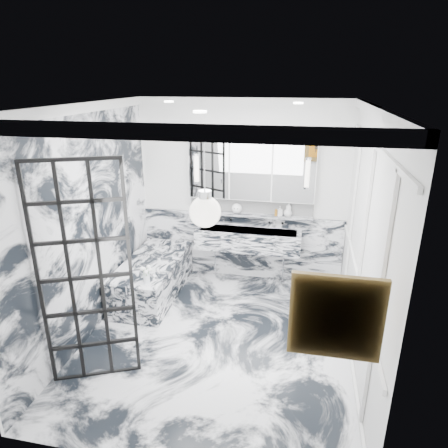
% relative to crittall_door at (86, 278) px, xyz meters
% --- Properties ---
extents(floor, '(3.60, 3.60, 0.00)m').
position_rel_crittall_door_xyz_m(floor, '(1.14, 0.87, -1.19)').
color(floor, silver).
rests_on(floor, ground).
extents(ceiling, '(3.60, 3.60, 0.00)m').
position_rel_crittall_door_xyz_m(ceiling, '(1.14, 0.87, 1.61)').
color(ceiling, white).
rests_on(ceiling, wall_back).
extents(wall_back, '(3.60, 0.00, 3.60)m').
position_rel_crittall_door_xyz_m(wall_back, '(1.14, 2.67, 0.21)').
color(wall_back, white).
rests_on(wall_back, floor).
extents(wall_front, '(3.60, 0.00, 3.60)m').
position_rel_crittall_door_xyz_m(wall_front, '(1.14, -0.93, 0.21)').
color(wall_front, white).
rests_on(wall_front, floor).
extents(wall_left, '(0.00, 3.60, 3.60)m').
position_rel_crittall_door_xyz_m(wall_left, '(-0.46, 0.87, 0.21)').
color(wall_left, white).
rests_on(wall_left, floor).
extents(wall_right, '(0.00, 3.60, 3.60)m').
position_rel_crittall_door_xyz_m(wall_right, '(2.74, 0.87, 0.21)').
color(wall_right, white).
rests_on(wall_right, floor).
extents(marble_clad_back, '(3.18, 0.05, 1.05)m').
position_rel_crittall_door_xyz_m(marble_clad_back, '(1.14, 2.65, -0.66)').
color(marble_clad_back, silver).
rests_on(marble_clad_back, floor).
extents(marble_clad_left, '(0.02, 3.56, 2.68)m').
position_rel_crittall_door_xyz_m(marble_clad_left, '(-0.45, 0.87, 0.15)').
color(marble_clad_left, silver).
rests_on(marble_clad_left, floor).
extents(panel_molding, '(0.03, 3.40, 2.30)m').
position_rel_crittall_door_xyz_m(panel_molding, '(2.72, 0.87, 0.11)').
color(panel_molding, white).
rests_on(panel_molding, floor).
extents(soap_bottle_a, '(0.09, 0.09, 0.23)m').
position_rel_crittall_door_xyz_m(soap_bottle_a, '(1.87, 2.58, 0.02)').
color(soap_bottle_a, '#8C5919').
rests_on(soap_bottle_a, ledge).
extents(soap_bottle_b, '(0.09, 0.09, 0.15)m').
position_rel_crittall_door_xyz_m(soap_bottle_b, '(1.74, 2.58, -0.02)').
color(soap_bottle_b, '#4C4C51').
rests_on(soap_bottle_b, ledge).
extents(soap_bottle_c, '(0.13, 0.13, 0.16)m').
position_rel_crittall_door_xyz_m(soap_bottle_c, '(1.86, 2.58, -0.02)').
color(soap_bottle_c, silver).
rests_on(soap_bottle_c, ledge).
extents(face_pot, '(0.16, 0.16, 0.16)m').
position_rel_crittall_door_xyz_m(face_pot, '(1.08, 2.58, -0.02)').
color(face_pot, white).
rests_on(face_pot, ledge).
extents(amber_bottle, '(0.04, 0.04, 0.10)m').
position_rel_crittall_door_xyz_m(amber_bottle, '(1.68, 2.58, -0.05)').
color(amber_bottle, '#8C5919').
rests_on(amber_bottle, ledge).
extents(flower_vase, '(0.08, 0.08, 0.12)m').
position_rel_crittall_door_xyz_m(flower_vase, '(0.16, 1.11, -0.58)').
color(flower_vase, silver).
rests_on(flower_vase, bathtub).
extents(crittall_door, '(0.82, 0.39, 2.37)m').
position_rel_crittall_door_xyz_m(crittall_door, '(0.00, 0.00, 0.00)').
color(crittall_door, black).
rests_on(crittall_door, floor).
extents(artwork, '(0.50, 0.05, 0.50)m').
position_rel_crittall_door_xyz_m(artwork, '(2.33, -0.89, 0.41)').
color(artwork, '#C37D14').
rests_on(artwork, wall_front).
extents(pendant_light, '(0.25, 0.25, 0.25)m').
position_rel_crittall_door_xyz_m(pendant_light, '(1.33, -0.35, 0.89)').
color(pendant_light, white).
rests_on(pendant_light, ceiling).
extents(trough_sink, '(1.60, 0.45, 0.30)m').
position_rel_crittall_door_xyz_m(trough_sink, '(1.29, 2.43, -0.46)').
color(trough_sink, silver).
rests_on(trough_sink, wall_back).
extents(ledge, '(1.90, 0.14, 0.04)m').
position_rel_crittall_door_xyz_m(ledge, '(1.29, 2.59, -0.12)').
color(ledge, silver).
rests_on(ledge, wall_back).
extents(subway_tile, '(1.90, 0.03, 0.23)m').
position_rel_crittall_door_xyz_m(subway_tile, '(1.29, 2.66, 0.02)').
color(subway_tile, white).
rests_on(subway_tile, wall_back).
extents(mirror_cabinet, '(1.90, 0.16, 1.00)m').
position_rel_crittall_door_xyz_m(mirror_cabinet, '(1.29, 2.60, 0.63)').
color(mirror_cabinet, white).
rests_on(mirror_cabinet, wall_back).
extents(sconce_left, '(0.07, 0.07, 0.40)m').
position_rel_crittall_door_xyz_m(sconce_left, '(0.47, 2.50, 0.59)').
color(sconce_left, white).
rests_on(sconce_left, mirror_cabinet).
extents(sconce_right, '(0.07, 0.07, 0.40)m').
position_rel_crittall_door_xyz_m(sconce_right, '(2.11, 2.50, 0.59)').
color(sconce_right, white).
rests_on(sconce_right, mirror_cabinet).
extents(bathtub, '(0.75, 1.65, 0.55)m').
position_rel_crittall_door_xyz_m(bathtub, '(-0.04, 1.77, -0.91)').
color(bathtub, silver).
rests_on(bathtub, floor).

